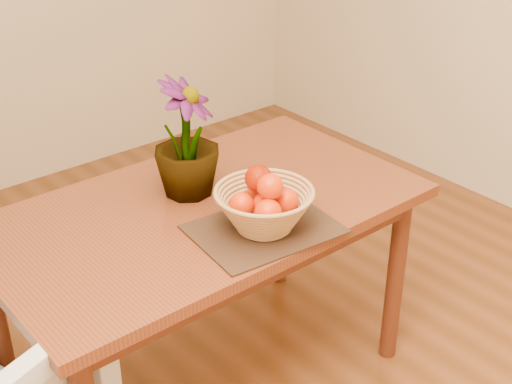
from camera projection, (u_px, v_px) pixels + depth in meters
table at (204, 228)px, 2.34m from camera, size 1.40×0.80×0.75m
placemat at (264, 229)px, 2.16m from camera, size 0.46×0.36×0.01m
wicker_basket at (264, 211)px, 2.13m from camera, size 0.30×0.30×0.12m
orange_pile at (263, 193)px, 2.11m from camera, size 0.19×0.20×0.15m
potted_plant at (186, 139)px, 2.28m from camera, size 0.31×0.31×0.39m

